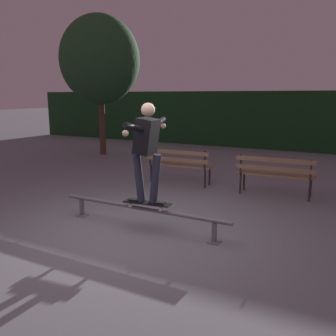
{
  "coord_description": "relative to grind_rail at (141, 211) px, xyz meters",
  "views": [
    {
      "loc": [
        3.0,
        -4.49,
        2.11
      ],
      "look_at": [
        0.06,
        0.98,
        0.85
      ],
      "focal_mm": 38.49,
      "sensor_mm": 36.0,
      "label": 1
    }
  ],
  "objects": [
    {
      "name": "skateboard",
      "position": [
        0.11,
        0.0,
        0.15
      ],
      "size": [
        0.8,
        0.28,
        0.09
      ],
      "color": "black",
      "rests_on": "grind_rail"
    },
    {
      "name": "skateboarder",
      "position": [
        0.12,
        0.0,
        1.08
      ],
      "size": [
        0.63,
        1.4,
        1.56
      ],
      "color": "black",
      "rests_on": "skateboard"
    },
    {
      "name": "park_bench_leftmost",
      "position": [
        -0.78,
        2.89,
        0.26
      ],
      "size": [
        1.62,
        0.48,
        0.88
      ],
      "color": "#282623",
      "rests_on": "ground"
    },
    {
      "name": "tree_far_left",
      "position": [
        -5.21,
        5.61,
        3.03
      ],
      "size": [
        2.75,
        2.75,
        4.83
      ],
      "color": "#4C3828",
      "rests_on": "ground"
    },
    {
      "name": "hedge_backdrop",
      "position": [
        0.0,
        10.17,
        0.86
      ],
      "size": [
        24.0,
        1.2,
        2.28
      ],
      "primitive_type": "cube",
      "color": "#193D1E",
      "rests_on": "ground"
    },
    {
      "name": "park_bench_left_center",
      "position": [
        1.48,
        2.89,
        0.26
      ],
      "size": [
        1.62,
        0.48,
        0.88
      ],
      "color": "#282623",
      "rests_on": "ground"
    },
    {
      "name": "ground_plane",
      "position": [
        0.0,
        -0.18,
        -0.28
      ],
      "size": [
        90.0,
        90.0,
        0.0
      ],
      "primitive_type": "plane",
      "color": "slate"
    },
    {
      "name": "grind_rail",
      "position": [
        0.0,
        0.0,
        0.0
      ],
      "size": [
        3.05,
        0.18,
        0.36
      ],
      "color": "slate",
      "rests_on": "ground"
    }
  ]
}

